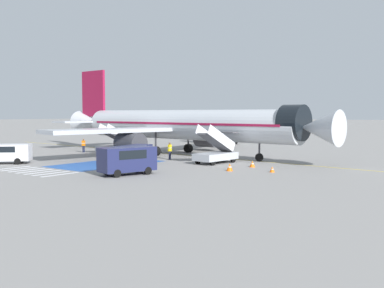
{
  "coord_description": "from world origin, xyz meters",
  "views": [
    {
      "loc": [
        35.48,
        -41.05,
        5.04
      ],
      "look_at": [
        3.89,
        -0.48,
        1.48
      ],
      "focal_mm": 42.0,
      "sensor_mm": 36.0,
      "label": 1
    }
  ],
  "objects_px": {
    "airliner": "(178,125)",
    "ground_crew_0": "(140,149)",
    "fuel_tanker": "(215,132)",
    "service_van_1": "(127,158)",
    "traffic_cone_1": "(252,164)",
    "ground_crew_1": "(84,145)",
    "service_van_2": "(2,152)",
    "boarding_stairs_aft": "(117,146)",
    "service_van_0": "(131,153)",
    "traffic_cone_0": "(272,169)",
    "ground_crew_2": "(170,150)",
    "traffic_cone_2": "(230,167)",
    "boarding_stairs_forward": "(216,153)"
  },
  "relations": [
    {
      "from": "traffic_cone_2",
      "to": "airliner",
      "type": "bearing_deg",
      "value": 145.88
    },
    {
      "from": "service_van_1",
      "to": "traffic_cone_0",
      "type": "xyz_separation_m",
      "value": [
        8.58,
        8.7,
        -1.1
      ]
    },
    {
      "from": "fuel_tanker",
      "to": "service_van_1",
      "type": "relative_size",
      "value": 1.96
    },
    {
      "from": "fuel_tanker",
      "to": "boarding_stairs_aft",
      "type": "bearing_deg",
      "value": 13.24
    },
    {
      "from": "boarding_stairs_forward",
      "to": "service_van_2",
      "type": "bearing_deg",
      "value": -137.37
    },
    {
      "from": "boarding_stairs_forward",
      "to": "ground_crew_1",
      "type": "relative_size",
      "value": 3.06
    },
    {
      "from": "service_van_0",
      "to": "ground_crew_2",
      "type": "distance_m",
      "value": 5.66
    },
    {
      "from": "traffic_cone_2",
      "to": "ground_crew_1",
      "type": "bearing_deg",
      "value": 170.92
    },
    {
      "from": "service_van_2",
      "to": "traffic_cone_1",
      "type": "height_order",
      "value": "service_van_2"
    },
    {
      "from": "ground_crew_2",
      "to": "traffic_cone_0",
      "type": "height_order",
      "value": "ground_crew_2"
    },
    {
      "from": "boarding_stairs_aft",
      "to": "airliner",
      "type": "bearing_deg",
      "value": 34.5
    },
    {
      "from": "airliner",
      "to": "boarding_stairs_forward",
      "type": "height_order",
      "value": "airliner"
    },
    {
      "from": "ground_crew_2",
      "to": "traffic_cone_2",
      "type": "relative_size",
      "value": 2.88
    },
    {
      "from": "boarding_stairs_aft",
      "to": "fuel_tanker",
      "type": "distance_m",
      "value": 23.4
    },
    {
      "from": "traffic_cone_2",
      "to": "traffic_cone_1",
      "type": "bearing_deg",
      "value": 87.08
    },
    {
      "from": "airliner",
      "to": "ground_crew_0",
      "type": "height_order",
      "value": "airliner"
    },
    {
      "from": "service_van_0",
      "to": "ground_crew_1",
      "type": "xyz_separation_m",
      "value": [
        -14.35,
        5.57,
        -0.11
      ]
    },
    {
      "from": "service_van_2",
      "to": "traffic_cone_2",
      "type": "bearing_deg",
      "value": 68.99
    },
    {
      "from": "service_van_2",
      "to": "traffic_cone_1",
      "type": "xyz_separation_m",
      "value": [
        21.04,
        12.84,
        -0.88
      ]
    },
    {
      "from": "airliner",
      "to": "service_van_1",
      "type": "xyz_separation_m",
      "value": [
        8.17,
        -16.3,
        -2.23
      ]
    },
    {
      "from": "airliner",
      "to": "ground_crew_2",
      "type": "distance_m",
      "value": 6.37
    },
    {
      "from": "service_van_0",
      "to": "traffic_cone_1",
      "type": "distance_m",
      "value": 11.9
    },
    {
      "from": "service_van_0",
      "to": "traffic_cone_0",
      "type": "bearing_deg",
      "value": 178.77
    },
    {
      "from": "service_van_1",
      "to": "traffic_cone_0",
      "type": "bearing_deg",
      "value": -119.79
    },
    {
      "from": "boarding_stairs_aft",
      "to": "service_van_1",
      "type": "relative_size",
      "value": 1.09
    },
    {
      "from": "boarding_stairs_forward",
      "to": "service_van_0",
      "type": "distance_m",
      "value": 8.45
    },
    {
      "from": "fuel_tanker",
      "to": "service_van_2",
      "type": "distance_m",
      "value": 37.73
    },
    {
      "from": "boarding_stairs_aft",
      "to": "traffic_cone_2",
      "type": "xyz_separation_m",
      "value": [
        19.93,
        -5.13,
        -0.64
      ]
    },
    {
      "from": "airliner",
      "to": "ground_crew_2",
      "type": "height_order",
      "value": "airliner"
    },
    {
      "from": "service_van_1",
      "to": "boarding_stairs_aft",
      "type": "bearing_deg",
      "value": -25.24
    },
    {
      "from": "ground_crew_1",
      "to": "ground_crew_2",
      "type": "height_order",
      "value": "ground_crew_2"
    },
    {
      "from": "boarding_stairs_aft",
      "to": "ground_crew_2",
      "type": "height_order",
      "value": "boarding_stairs_aft"
    },
    {
      "from": "service_van_1",
      "to": "traffic_cone_1",
      "type": "relative_size",
      "value": 8.1
    },
    {
      "from": "traffic_cone_0",
      "to": "boarding_stairs_aft",
      "type": "bearing_deg",
      "value": 171.1
    },
    {
      "from": "traffic_cone_1",
      "to": "ground_crew_1",
      "type": "bearing_deg",
      "value": 179.1
    },
    {
      "from": "boarding_stairs_aft",
      "to": "traffic_cone_0",
      "type": "bearing_deg",
      "value": -5.58
    },
    {
      "from": "service_van_1",
      "to": "traffic_cone_0",
      "type": "distance_m",
      "value": 12.27
    },
    {
      "from": "boarding_stairs_aft",
      "to": "ground_crew_0",
      "type": "bearing_deg",
      "value": -15.66
    },
    {
      "from": "airliner",
      "to": "traffic_cone_2",
      "type": "xyz_separation_m",
      "value": [
        13.4,
        -9.08,
        -3.26
      ]
    },
    {
      "from": "service_van_0",
      "to": "service_van_1",
      "type": "height_order",
      "value": "service_van_1"
    },
    {
      "from": "service_van_2",
      "to": "traffic_cone_2",
      "type": "xyz_separation_m",
      "value": [
        20.86,
        9.26,
        -0.85
      ]
    },
    {
      "from": "ground_crew_2",
      "to": "service_van_2",
      "type": "bearing_deg",
      "value": 137.36
    },
    {
      "from": "ground_crew_2",
      "to": "service_van_1",
      "type": "bearing_deg",
      "value": -159.92
    },
    {
      "from": "boarding_stairs_forward",
      "to": "ground_crew_1",
      "type": "bearing_deg",
      "value": -175.97
    },
    {
      "from": "fuel_tanker",
      "to": "traffic_cone_1",
      "type": "bearing_deg",
      "value": 50.42
    },
    {
      "from": "boarding_stairs_forward",
      "to": "service_van_1",
      "type": "distance_m",
      "value": 11.48
    },
    {
      "from": "service_van_2",
      "to": "traffic_cone_2",
      "type": "distance_m",
      "value": 22.84
    },
    {
      "from": "service_van_2",
      "to": "ground_crew_2",
      "type": "bearing_deg",
      "value": 96.83
    },
    {
      "from": "airliner",
      "to": "fuel_tanker",
      "type": "relative_size",
      "value": 4.23
    },
    {
      "from": "ground_crew_0",
      "to": "traffic_cone_1",
      "type": "bearing_deg",
      "value": -40.32
    }
  ]
}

